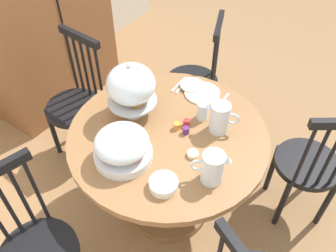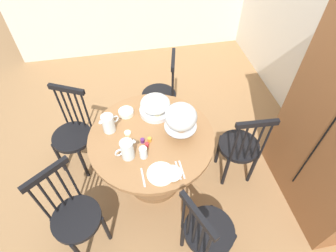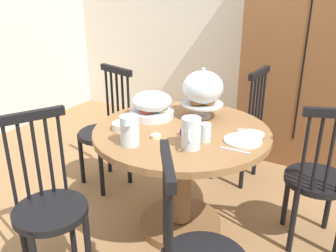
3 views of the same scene
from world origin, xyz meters
name	(u,v)px [view 1 (image 1 of 3)]	position (x,y,z in m)	size (l,w,h in m)	color
ground_plane	(149,215)	(0.00, 0.00, 0.00)	(10.00, 10.00, 0.00)	#997047
dining_table	(168,159)	(0.13, -0.07, 0.51)	(1.11, 1.11, 0.74)	olive
windsor_chair_near_window	(36,252)	(-0.70, 0.16, 0.45)	(0.42, 0.42, 0.97)	black
windsor_chair_facing_door	(309,167)	(0.61, -0.77, 0.45)	(0.46, 0.46, 0.97)	black
windsor_chair_far_side	(195,82)	(0.93, 0.24, 0.45)	(0.43, 0.43, 0.97)	black
windsor_chair_host_seat	(77,106)	(0.20, 0.79, 0.45)	(0.40, 0.40, 0.97)	black
pastry_stand_with_dome	(131,86)	(0.15, 0.19, 0.94)	(0.28, 0.28, 0.34)	silver
fruit_platter_covered	(122,146)	(-0.15, 0.02, 0.83)	(0.30, 0.30, 0.18)	silver
orange_juice_pitcher	(212,169)	(-0.01, -0.42, 0.82)	(0.11, 0.18, 0.17)	silver
milk_pitcher	(220,119)	(0.31, -0.28, 0.82)	(0.11, 0.19, 0.18)	silver
china_plate_large	(202,93)	(0.53, -0.05, 0.75)	(0.22, 0.22, 0.01)	white
china_plate_small	(192,85)	(0.55, 0.04, 0.76)	(0.15, 0.15, 0.01)	white
cereal_bowl	(164,184)	(-0.18, -0.26, 0.76)	(0.14, 0.14, 0.04)	white
drinking_glass	(202,111)	(0.34, -0.16, 0.80)	(0.06, 0.06, 0.11)	silver
butter_dish	(193,154)	(0.07, -0.27, 0.75)	(0.06, 0.06, 0.02)	beige
jam_jar_strawberry	(187,123)	(0.24, -0.12, 0.76)	(0.04, 0.04, 0.04)	#B7282D
jam_jar_apricot	(177,126)	(0.18, -0.09, 0.76)	(0.04, 0.04, 0.04)	orange
jam_jar_grape	(186,130)	(0.18, -0.15, 0.76)	(0.04, 0.04, 0.04)	#5B2366
table_knife	(183,86)	(0.52, 0.09, 0.74)	(0.17, 0.01, 0.01)	silver
dinner_fork	(179,84)	(0.52, 0.12, 0.74)	(0.17, 0.01, 0.01)	silver
soup_spoon	(223,101)	(0.53, -0.19, 0.74)	(0.17, 0.01, 0.01)	silver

